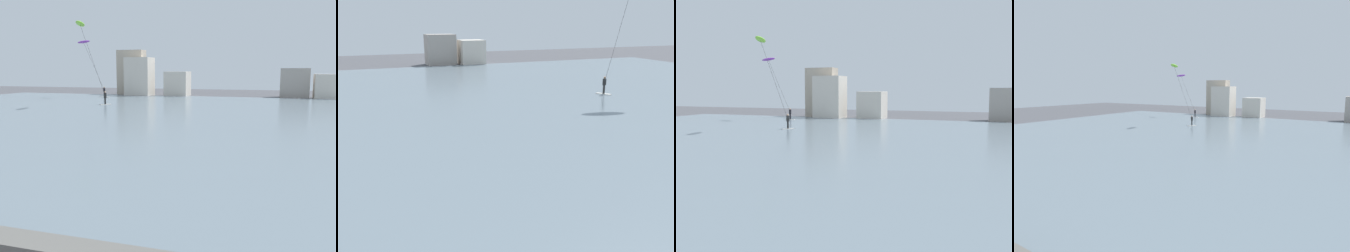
# 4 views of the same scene
# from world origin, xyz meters

# --- Properties ---
(water_bay) EXTENTS (84.00, 52.00, 0.10)m
(water_bay) POSITION_xyz_m (0.00, 30.45, 0.05)
(water_bay) COLOR slate
(water_bay) RESTS_ON ground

